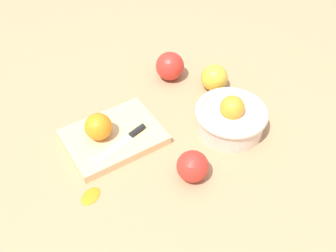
# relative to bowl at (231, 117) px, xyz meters

# --- Properties ---
(ground_plane) EXTENTS (2.40, 2.40, 0.00)m
(ground_plane) POSITION_rel_bowl_xyz_m (0.18, -0.10, -0.04)
(ground_plane) COLOR tan
(bowl) EXTENTS (0.18, 0.18, 0.10)m
(bowl) POSITION_rel_bowl_xyz_m (0.00, 0.00, 0.00)
(bowl) COLOR beige
(bowl) RESTS_ON ground_plane
(cutting_board) EXTENTS (0.24, 0.19, 0.02)m
(cutting_board) POSITION_rel_bowl_xyz_m (0.27, -0.11, -0.03)
(cutting_board) COLOR #DBB77F
(cutting_board) RESTS_ON ground_plane
(orange_on_board) EXTENTS (0.07, 0.07, 0.07)m
(orange_on_board) POSITION_rel_bowl_xyz_m (0.31, -0.12, 0.01)
(orange_on_board) COLOR orange
(orange_on_board) RESTS_ON cutting_board
(knife) EXTENTS (0.15, 0.06, 0.01)m
(knife) POSITION_rel_bowl_xyz_m (0.25, -0.07, -0.01)
(knife) COLOR silver
(knife) RESTS_ON cutting_board
(apple_front_left) EXTENTS (0.08, 0.08, 0.08)m
(apple_front_left) POSITION_rel_bowl_xyz_m (-0.06, -0.16, -0.00)
(apple_front_left) COLOR gold
(apple_front_left) RESTS_ON ground_plane
(apple_back_center) EXTENTS (0.07, 0.07, 0.07)m
(apple_back_center) POSITION_rel_bowl_xyz_m (0.16, 0.08, -0.00)
(apple_back_center) COLOR red
(apple_back_center) RESTS_ON ground_plane
(apple_front_left_2) EXTENTS (0.08, 0.08, 0.08)m
(apple_front_left_2) POSITION_rel_bowl_xyz_m (0.03, -0.26, 0.00)
(apple_front_left_2) COLOR red
(apple_front_left_2) RESTS_ON ground_plane
(citrus_peel) EXTENTS (0.06, 0.06, 0.01)m
(citrus_peel) POSITION_rel_bowl_xyz_m (0.39, 0.02, -0.04)
(citrus_peel) COLOR orange
(citrus_peel) RESTS_ON ground_plane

